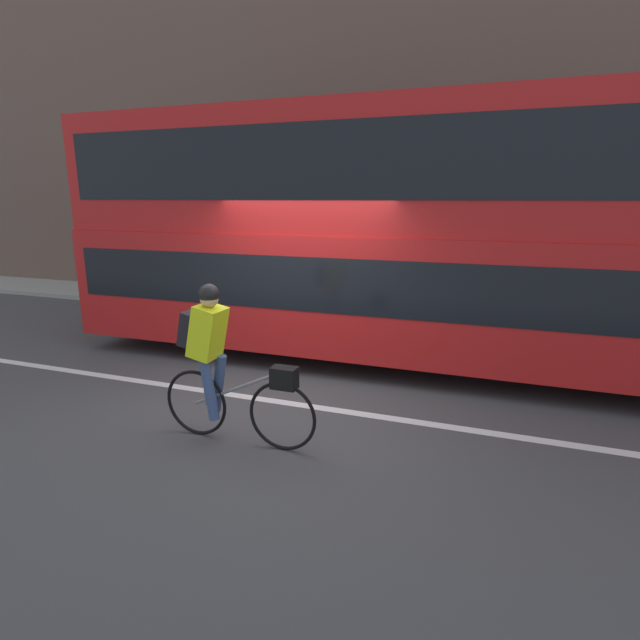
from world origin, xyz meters
The scene contains 6 objects.
ground_plane centered at (0.00, 0.00, 0.00)m, with size 80.00×80.00×0.00m, color #424244.
road_center_line centered at (0.00, -0.08, 0.00)m, with size 50.00×0.14×0.01m, color silver.
sidewalk_curb centered at (0.00, 5.03, 0.05)m, with size 60.00×1.78×0.11m.
building_facade centered at (0.00, 6.07, 4.65)m, with size 60.00×0.30×9.29m.
bus centered at (1.15, 2.11, 2.10)m, with size 10.38×2.53×3.79m.
cyclist_on_bike centered at (-0.11, -1.19, 0.90)m, with size 1.76×0.32×1.69m.
Camera 1 is at (2.53, -5.46, 2.53)m, focal length 28.00 mm.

